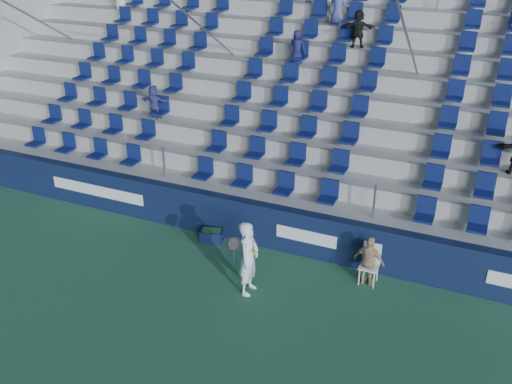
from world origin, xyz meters
TOP-DOWN VIEW (x-y plane):
  - ground at (0.00, 0.00)m, footprint 70.00×70.00m
  - sponsor_wall at (0.00, 3.15)m, footprint 24.00×0.32m
  - grandstand at (0.00, 8.24)m, footprint 24.00×8.17m
  - tennis_player at (0.78, 1.08)m, footprint 0.69×0.67m
  - line_judge_chair at (3.23, 2.65)m, footprint 0.44×0.45m
  - line_judge at (3.23, 2.50)m, footprint 0.78×0.42m
  - ball_bin at (-1.08, 2.75)m, footprint 0.68×0.54m

SIDE VIEW (x-z plane):
  - ground at x=0.00m, z-range 0.00..0.00m
  - ball_bin at x=-1.08m, z-range 0.01..0.35m
  - line_judge_chair at x=3.23m, z-range 0.07..1.06m
  - sponsor_wall at x=0.00m, z-range 0.00..1.20m
  - line_judge at x=3.23m, z-range 0.00..1.27m
  - tennis_player at x=0.78m, z-range 0.00..1.82m
  - grandstand at x=0.00m, z-range -1.18..5.45m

